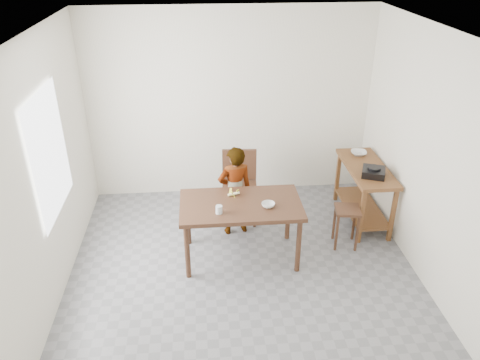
{
  "coord_description": "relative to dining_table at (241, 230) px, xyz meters",
  "views": [
    {
      "loc": [
        -0.42,
        -4.3,
        3.5
      ],
      "look_at": [
        0.0,
        0.4,
        1.0
      ],
      "focal_mm": 35.0,
      "sensor_mm": 36.0,
      "label": 1
    }
  ],
  "objects": [
    {
      "name": "floor",
      "position": [
        0.0,
        -0.3,
        -0.4
      ],
      "size": [
        4.0,
        4.0,
        0.04
      ],
      "primitive_type": "cube",
      "color": "slate",
      "rests_on": "ground"
    },
    {
      "name": "ceiling",
      "position": [
        0.0,
        -0.3,
        2.35
      ],
      "size": [
        4.0,
        4.0,
        0.04
      ],
      "primitive_type": "cube",
      "color": "white",
      "rests_on": "wall_back"
    },
    {
      "name": "wall_back",
      "position": [
        0.0,
        1.72,
        0.98
      ],
      "size": [
        4.0,
        0.04,
        2.7
      ],
      "primitive_type": "cube",
      "color": "white",
      "rests_on": "ground"
    },
    {
      "name": "wall_front",
      "position": [
        0.0,
        -2.32,
        0.98
      ],
      "size": [
        4.0,
        0.04,
        2.7
      ],
      "primitive_type": "cube",
      "color": "white",
      "rests_on": "ground"
    },
    {
      "name": "wall_left",
      "position": [
        -2.02,
        -0.3,
        0.98
      ],
      "size": [
        0.04,
        4.0,
        2.7
      ],
      "primitive_type": "cube",
      "color": "white",
      "rests_on": "ground"
    },
    {
      "name": "wall_right",
      "position": [
        2.02,
        -0.3,
        0.98
      ],
      "size": [
        0.04,
        4.0,
        2.7
      ],
      "primitive_type": "cube",
      "color": "white",
      "rests_on": "ground"
    },
    {
      "name": "window_pane",
      "position": [
        -1.97,
        -0.1,
        1.12
      ],
      "size": [
        0.02,
        1.1,
        1.3
      ],
      "primitive_type": "cube",
      "color": "white",
      "rests_on": "wall_left"
    },
    {
      "name": "dining_table",
      "position": [
        0.0,
        0.0,
        0.0
      ],
      "size": [
        1.4,
        0.8,
        0.75
      ],
      "primitive_type": null,
      "color": "#442819",
      "rests_on": "floor"
    },
    {
      "name": "prep_counter",
      "position": [
        1.72,
        0.7,
        0.03
      ],
      "size": [
        0.5,
        1.2,
        0.8
      ],
      "primitive_type": null,
      "color": "brown",
      "rests_on": "floor"
    },
    {
      "name": "child",
      "position": [
        -0.02,
        0.54,
        0.23
      ],
      "size": [
        0.5,
        0.38,
        1.21
      ],
      "primitive_type": "imported",
      "rotation": [
        0.0,
        0.0,
        3.36
      ],
      "color": "white",
      "rests_on": "floor"
    },
    {
      "name": "dining_chair",
      "position": [
        0.06,
        0.84,
        0.1
      ],
      "size": [
        0.49,
        0.49,
        0.95
      ],
      "primitive_type": null,
      "rotation": [
        0.0,
        0.0,
        -0.07
      ],
      "color": "#442819",
      "rests_on": "floor"
    },
    {
      "name": "stool",
      "position": [
        1.32,
        0.13,
        -0.11
      ],
      "size": [
        0.34,
        0.34,
        0.53
      ],
      "primitive_type": null,
      "rotation": [
        0.0,
        0.0,
        -0.14
      ],
      "color": "#442819",
      "rests_on": "floor"
    },
    {
      "name": "glass_tumbler",
      "position": [
        -0.26,
        -0.19,
        0.42
      ],
      "size": [
        0.1,
        0.1,
        0.09
      ],
      "primitive_type": "cylinder",
      "rotation": [
        0.0,
        0.0,
        -0.43
      ],
      "color": "silver",
      "rests_on": "dining_table"
    },
    {
      "name": "small_bowl",
      "position": [
        0.3,
        -0.1,
        0.4
      ],
      "size": [
        0.17,
        0.17,
        0.05
      ],
      "primitive_type": "imported",
      "rotation": [
        0.0,
        0.0,
        0.16
      ],
      "color": "silver",
      "rests_on": "dining_table"
    },
    {
      "name": "banana",
      "position": [
        -0.07,
        0.18,
        0.4
      ],
      "size": [
        0.18,
        0.14,
        0.06
      ],
      "primitive_type": null,
      "rotation": [
        0.0,
        0.0,
        0.2
      ],
      "color": "#FFD956",
      "rests_on": "dining_table"
    },
    {
      "name": "serving_bowl",
      "position": [
        1.72,
        1.07,
        0.45
      ],
      "size": [
        0.25,
        0.25,
        0.05
      ],
      "primitive_type": "imported",
      "rotation": [
        0.0,
        0.0,
        -0.19
      ],
      "color": "silver",
      "rests_on": "prep_counter"
    },
    {
      "name": "gas_burner",
      "position": [
        1.71,
        0.45,
        0.47
      ],
      "size": [
        0.36,
        0.36,
        0.09
      ],
      "primitive_type": "cube",
      "rotation": [
        0.0,
        0.0,
        -0.38
      ],
      "color": "black",
      "rests_on": "prep_counter"
    }
  ]
}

